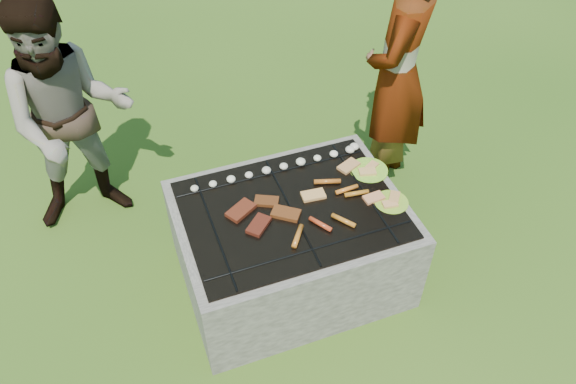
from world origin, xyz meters
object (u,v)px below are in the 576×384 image
plate_far (369,170)px  cook (398,76)px  fire_pit (291,247)px  bystander (71,119)px  plate_near (391,202)px

plate_far → cook: 0.69m
fire_pit → bystander: (-1.07, 1.02, 0.52)m
cook → plate_near: bearing=14.7°
bystander → plate_far: bearing=-27.7°
fire_pit → plate_far: bearing=14.2°
fire_pit → plate_near: (0.56, -0.15, 0.33)m
plate_near → bystander: bearing=144.4°
plate_far → fire_pit: bearing=-165.8°
fire_pit → bystander: bearing=136.4°
plate_far → plate_near: plate_far is taller
cook → bystander: 2.08m
plate_far → bystander: bearing=151.7°
plate_far → bystander: (-1.63, 0.88, 0.20)m
fire_pit → plate_far: plate_far is taller
plate_far → bystander: bystander is taller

